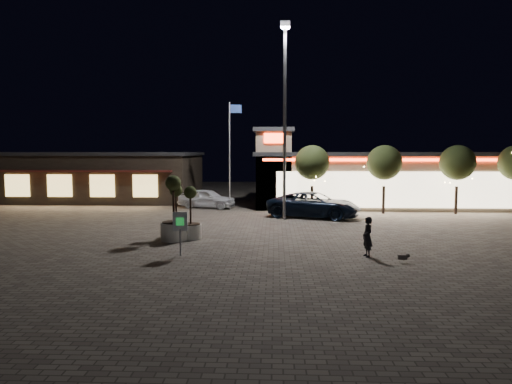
{
  "coord_description": "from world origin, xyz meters",
  "views": [
    {
      "loc": [
        1.4,
        -21.07,
        4.28
      ],
      "look_at": [
        0.27,
        6.0,
        1.92
      ],
      "focal_mm": 32.0,
      "sensor_mm": 36.0,
      "label": 1
    }
  ],
  "objects_px": {
    "pickup_truck": "(314,205)",
    "planter_left": "(174,220)",
    "valet_sign": "(180,225)",
    "white_sedan": "(207,198)",
    "pedestrian": "(367,237)",
    "planter_mid": "(191,223)"
  },
  "relations": [
    {
      "from": "pickup_truck",
      "to": "planter_left",
      "type": "relative_size",
      "value": 1.9
    },
    {
      "from": "pickup_truck",
      "to": "valet_sign",
      "type": "bearing_deg",
      "value": 169.78
    },
    {
      "from": "white_sedan",
      "to": "planter_left",
      "type": "xyz_separation_m",
      "value": [
        0.34,
        -12.99,
        0.23
      ]
    },
    {
      "from": "white_sedan",
      "to": "pedestrian",
      "type": "xyz_separation_m",
      "value": [
        9.05,
        -16.13,
        0.08
      ]
    },
    {
      "from": "pickup_truck",
      "to": "white_sedan",
      "type": "relative_size",
      "value": 1.37
    },
    {
      "from": "pedestrian",
      "to": "pickup_truck",
      "type": "bearing_deg",
      "value": 174.3
    },
    {
      "from": "pickup_truck",
      "to": "valet_sign",
      "type": "distance_m",
      "value": 13.16
    },
    {
      "from": "pickup_truck",
      "to": "white_sedan",
      "type": "xyz_separation_m",
      "value": [
        -7.82,
        4.82,
        -0.09
      ]
    },
    {
      "from": "planter_mid",
      "to": "valet_sign",
      "type": "bearing_deg",
      "value": -86.06
    },
    {
      "from": "pickup_truck",
      "to": "planter_mid",
      "type": "bearing_deg",
      "value": 158.26
    },
    {
      "from": "pickup_truck",
      "to": "planter_mid",
      "type": "height_order",
      "value": "planter_mid"
    },
    {
      "from": "planter_mid",
      "to": "white_sedan",
      "type": "bearing_deg",
      "value": 94.93
    },
    {
      "from": "white_sedan",
      "to": "pedestrian",
      "type": "height_order",
      "value": "pedestrian"
    },
    {
      "from": "white_sedan",
      "to": "planter_mid",
      "type": "relative_size",
      "value": 1.68
    },
    {
      "from": "pedestrian",
      "to": "planter_left",
      "type": "distance_m",
      "value": 9.27
    },
    {
      "from": "planter_left",
      "to": "planter_mid",
      "type": "height_order",
      "value": "planter_left"
    },
    {
      "from": "pedestrian",
      "to": "white_sedan",
      "type": "bearing_deg",
      "value": -162.61
    },
    {
      "from": "planter_mid",
      "to": "valet_sign",
      "type": "height_order",
      "value": "planter_mid"
    },
    {
      "from": "planter_mid",
      "to": "planter_left",
      "type": "bearing_deg",
      "value": -150.22
    },
    {
      "from": "pedestrian",
      "to": "planter_mid",
      "type": "height_order",
      "value": "planter_mid"
    },
    {
      "from": "planter_mid",
      "to": "valet_sign",
      "type": "distance_m",
      "value": 3.75
    },
    {
      "from": "pedestrian",
      "to": "planter_left",
      "type": "relative_size",
      "value": 0.52
    }
  ]
}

